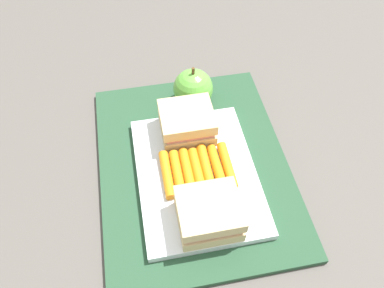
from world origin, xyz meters
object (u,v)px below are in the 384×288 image
(sandwich_half_left, at_px, (209,213))
(apple, at_px, (193,89))
(carrot_sticks_bundle, at_px, (197,170))
(food_tray, at_px, (197,175))
(sandwich_half_right, at_px, (187,122))

(sandwich_half_left, xyz_separation_m, apple, (0.23, -0.02, -0.00))
(carrot_sticks_bundle, bearing_deg, food_tray, 143.87)
(sandwich_half_left, bearing_deg, apple, -5.85)
(carrot_sticks_bundle, bearing_deg, sandwich_half_right, 0.19)
(apple, bearing_deg, food_tray, 171.13)
(food_tray, distance_m, sandwich_half_right, 0.08)
(sandwich_half_left, xyz_separation_m, sandwich_half_right, (0.16, 0.00, 0.00))
(sandwich_half_left, relative_size, apple, 1.04)
(sandwich_half_left, relative_size, carrot_sticks_bundle, 0.78)
(food_tray, relative_size, sandwich_half_left, 2.88)
(sandwich_half_left, xyz_separation_m, carrot_sticks_bundle, (0.08, -0.00, -0.02))
(food_tray, xyz_separation_m, carrot_sticks_bundle, (0.00, -0.00, 0.01))
(sandwich_half_left, bearing_deg, food_tray, 0.00)
(sandwich_half_right, height_order, carrot_sticks_bundle, sandwich_half_right)
(sandwich_half_left, bearing_deg, carrot_sticks_bundle, -0.19)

